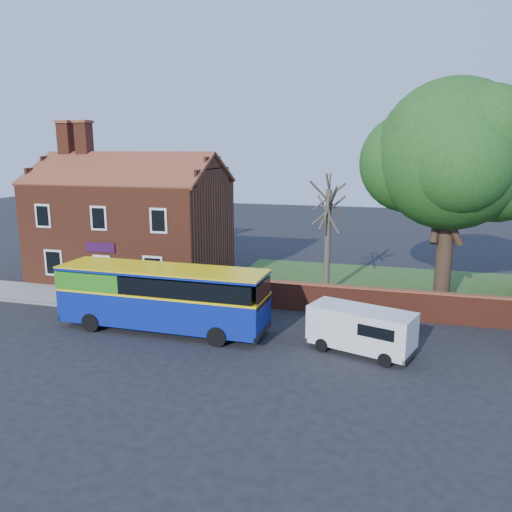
% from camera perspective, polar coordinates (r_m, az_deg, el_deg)
% --- Properties ---
extents(ground, '(120.00, 120.00, 0.00)m').
position_cam_1_polar(ground, '(23.27, -12.31, -10.13)').
color(ground, black).
rests_on(ground, ground).
extents(pavement, '(18.00, 3.50, 0.12)m').
position_cam_1_polar(pavement, '(31.40, -18.74, -4.54)').
color(pavement, gray).
rests_on(pavement, ground).
extents(kerb, '(18.00, 0.15, 0.14)m').
position_cam_1_polar(kerb, '(30.04, -20.61, -5.40)').
color(kerb, slate).
rests_on(kerb, ground).
extents(grass_strip, '(26.00, 12.00, 0.04)m').
position_cam_1_polar(grass_strip, '(33.16, 19.72, -3.81)').
color(grass_strip, '#426B28').
rests_on(grass_strip, ground).
extents(shop_building, '(12.30, 8.13, 10.50)m').
position_cam_1_polar(shop_building, '(35.45, -13.91, 3.15)').
color(shop_building, brown).
rests_on(shop_building, ground).
extents(boundary_wall, '(22.00, 0.38, 1.60)m').
position_cam_1_polar(boundary_wall, '(27.20, 20.62, -5.55)').
color(boundary_wall, maroon).
rests_on(boundary_wall, ground).
extents(bus, '(10.31, 2.80, 3.13)m').
position_cam_1_polar(bus, '(24.81, -11.32, -4.34)').
color(bus, navy).
rests_on(bus, ground).
extents(van_near, '(4.81, 3.10, 1.97)m').
position_cam_1_polar(van_near, '(22.29, 11.95, -8.09)').
color(van_near, silver).
rests_on(van_near, ground).
extents(large_tree, '(10.21, 8.08, 12.46)m').
position_cam_1_polar(large_tree, '(29.44, 21.62, 10.20)').
color(large_tree, black).
rests_on(large_tree, ground).
extents(bare_tree, '(2.61, 3.11, 6.96)m').
position_cam_1_polar(bare_tree, '(30.45, 8.20, 2.27)').
color(bare_tree, '#4C4238').
rests_on(bare_tree, ground).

